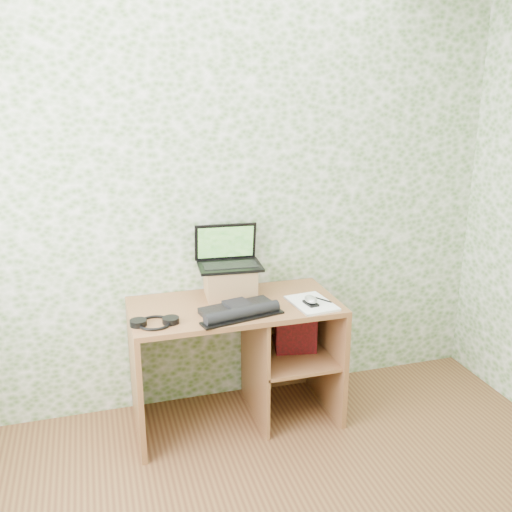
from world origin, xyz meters
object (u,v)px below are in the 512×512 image
object	(u,v)px
laptop	(228,256)
desk	(247,343)
keyboard	(240,310)
riser	(230,282)
notepad	(312,303)

from	to	relation	value
laptop	desk	bearing A→B (deg)	-61.63
desk	keyboard	world-z (taller)	keyboard
riser	laptop	bearing A→B (deg)	90.00
laptop	keyboard	distance (m)	0.40
desk	notepad	size ratio (longest dim) A/B	3.96
desk	notepad	xyz separation A→B (m)	(0.35, -0.16, 0.28)
desk	laptop	size ratio (longest dim) A/B	3.08
riser	laptop	xyz separation A→B (m)	(0.00, 0.04, 0.15)
desk	notepad	bearing A→B (deg)	-24.80
desk	riser	xyz separation A→B (m)	(-0.07, 0.12, 0.36)
laptop	notepad	world-z (taller)	laptop
riser	notepad	xyz separation A→B (m)	(0.41, -0.28, -0.08)
laptop	riser	bearing A→B (deg)	-85.38
laptop	keyboard	bearing A→B (deg)	-88.95
notepad	riser	bearing A→B (deg)	140.26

